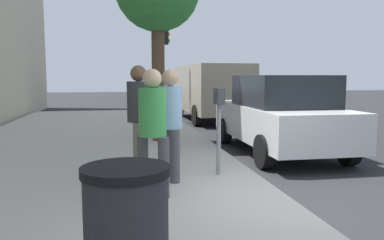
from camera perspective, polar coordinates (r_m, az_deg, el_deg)
name	(u,v)px	position (r m, az deg, el deg)	size (l,w,h in m)	color
ground_plane	(292,210)	(5.34, 14.66, -12.80)	(80.00, 80.00, 0.00)	#232326
sidewalk_slab	(53,220)	(4.91, -20.02, -13.80)	(28.00, 6.00, 0.15)	#B7B2A8
parking_meter	(219,113)	(6.18, 4.03, 1.10)	(0.36, 0.12, 1.41)	gray
pedestrian_at_meter	(170,116)	(5.86, -3.26, 0.56)	(0.51, 0.37, 1.70)	#47474C
pedestrian_bystander	(153,122)	(5.11, -5.88, -0.37)	(0.42, 0.41, 1.70)	#47474C
parking_officer	(139,109)	(6.42, -7.90, 1.56)	(0.53, 0.39, 1.78)	#726656
parked_sedan_near	(280,114)	(8.90, 12.88, 0.84)	(4.41, 2.00, 1.77)	silver
parked_van_far	(211,89)	(15.30, 2.78, 4.64)	(5.25, 2.22, 2.18)	gray
traffic_signal	(163,54)	(14.43, -4.34, 9.76)	(0.24, 0.44, 3.60)	black
trash_bin	(127,240)	(2.71, -9.67, -17.17)	(0.59, 0.59, 1.01)	#2D2D33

